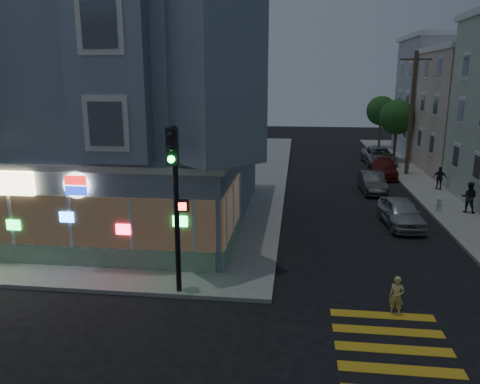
% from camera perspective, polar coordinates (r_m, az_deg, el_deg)
% --- Properties ---
extents(ground, '(120.00, 120.00, 0.00)m').
position_cam_1_polar(ground, '(14.64, -8.91, -16.23)').
color(ground, black).
rests_on(ground, ground).
extents(sidewalk_nw, '(33.00, 42.00, 0.15)m').
position_cam_1_polar(sidewalk_nw, '(39.79, -18.74, 2.62)').
color(sidewalk_nw, gray).
rests_on(sidewalk_nw, ground).
extents(corner_building, '(14.60, 14.60, 11.40)m').
position_cam_1_polar(corner_building, '(25.13, -15.93, 9.93)').
color(corner_building, slate).
rests_on(corner_building, sidewalk_nw).
extents(row_house_d, '(12.00, 8.60, 10.50)m').
position_cam_1_polar(row_house_d, '(48.82, 26.35, 10.19)').
color(row_house_d, '#A4A1B1').
rests_on(row_house_d, sidewalk_ne).
extents(utility_pole, '(2.20, 0.30, 9.00)m').
position_cam_1_polar(utility_pole, '(37.18, 20.18, 9.13)').
color(utility_pole, '#4C3826').
rests_on(utility_pole, sidewalk_ne).
extents(street_tree_near, '(3.00, 3.00, 5.30)m').
position_cam_1_polar(street_tree_near, '(43.14, 18.59, 8.64)').
color(street_tree_near, '#4C3826').
rests_on(street_tree_near, sidewalk_ne).
extents(street_tree_far, '(3.00, 3.00, 5.30)m').
position_cam_1_polar(street_tree_far, '(50.98, 16.84, 9.45)').
color(street_tree_far, '#4C3826').
rests_on(street_tree_far, sidewalk_ne).
extents(running_child, '(0.54, 0.44, 1.27)m').
position_cam_1_polar(running_child, '(15.76, 18.56, -11.93)').
color(running_child, '#CEBF69').
rests_on(running_child, ground).
extents(pedestrian_a, '(1.00, 0.91, 1.68)m').
position_cam_1_polar(pedestrian_a, '(28.12, 26.14, -0.58)').
color(pedestrian_a, black).
rests_on(pedestrian_a, sidewalk_ne).
extents(pedestrian_b, '(0.93, 0.53, 1.50)m').
position_cam_1_polar(pedestrian_b, '(33.18, 23.17, 1.57)').
color(pedestrian_b, black).
rests_on(pedestrian_b, sidewalk_ne).
extents(parked_car_a, '(1.97, 4.25, 1.41)m').
position_cam_1_polar(parked_car_a, '(24.79, 19.00, -2.37)').
color(parked_car_a, '#A5A9AC').
rests_on(parked_car_a, ground).
extents(parked_car_b, '(1.48, 3.99, 1.30)m').
position_cam_1_polar(parked_car_b, '(31.52, 15.81, 1.12)').
color(parked_car_b, '#37393C').
rests_on(parked_car_b, ground).
extents(parked_car_c, '(2.47, 4.91, 1.37)m').
position_cam_1_polar(parked_car_c, '(36.81, 17.11, 2.85)').
color(parked_car_c, maroon).
rests_on(parked_car_c, ground).
extents(parked_car_d, '(2.61, 5.30, 1.45)m').
position_cam_1_polar(parked_car_d, '(41.93, 16.59, 4.22)').
color(parked_car_d, gray).
rests_on(parked_car_d, ground).
extents(traffic_signal, '(0.67, 0.63, 5.65)m').
position_cam_1_polar(traffic_signal, '(15.19, -7.92, 1.05)').
color(traffic_signal, black).
rests_on(traffic_signal, sidewalk_nw).
extents(fire_hydrant, '(0.44, 0.25, 0.76)m').
position_cam_1_polar(fire_hydrant, '(27.82, 23.12, -1.34)').
color(fire_hydrant, silver).
rests_on(fire_hydrant, sidewalk_ne).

